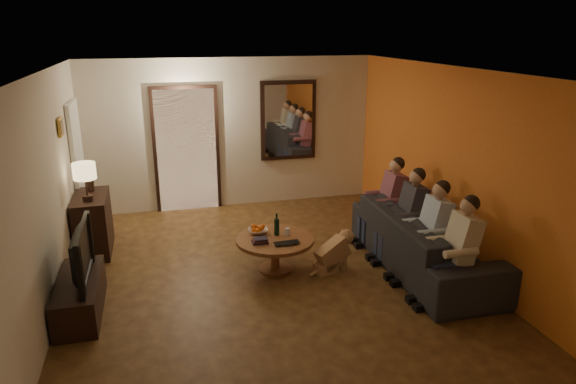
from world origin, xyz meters
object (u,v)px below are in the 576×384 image
object	(u,v)px
person_a	(456,255)
person_c	(407,219)
tv_stand	(80,296)
laptop	(288,245)
table_lamp	(86,182)
person_b	(430,235)
dog	(333,251)
bowl	(258,231)
dresser	(93,224)
sofa	(423,241)
wine_bottle	(277,224)
tv	(74,254)
person_d	(388,204)
coffee_table	(275,254)

from	to	relation	value
person_a	person_c	size ratio (longest dim) A/B	1.00
person_a	person_c	distance (m)	1.20
tv_stand	laptop	world-z (taller)	laptop
table_lamp	person_b	bearing A→B (deg)	-22.83
dog	bowl	world-z (taller)	dog
bowl	laptop	size ratio (longest dim) A/B	0.79
dresser	person_c	size ratio (longest dim) A/B	0.78
dog	tv_stand	bearing A→B (deg)	166.93
sofa	wine_bottle	distance (m)	1.95
dresser	person_a	world-z (taller)	person_a
table_lamp	tv	distance (m)	1.56
person_b	person_d	xyz separation A→B (m)	(0.00, 1.20, 0.00)
person_a	person_b	distance (m)	0.60
dresser	tv_stand	bearing A→B (deg)	-90.00
dresser	person_d	size ratio (longest dim) A/B	0.78
table_lamp	person_c	size ratio (longest dim) A/B	0.45
dresser	table_lamp	bearing A→B (deg)	-90.00
wine_bottle	laptop	size ratio (longest dim) A/B	0.94
bowl	wine_bottle	size ratio (longest dim) A/B	0.84
sofa	bowl	distance (m)	2.20
dresser	wine_bottle	bearing A→B (deg)	-25.27
laptop	person_d	bearing A→B (deg)	21.60
laptop	tv_stand	bearing A→B (deg)	-176.75
tv	person_c	xyz separation A→B (m)	(4.17, 0.36, -0.12)
table_lamp	wine_bottle	distance (m)	2.62
person_c	dresser	bearing A→B (deg)	161.74
person_d	laptop	distance (m)	1.87
table_lamp	wine_bottle	size ratio (longest dim) A/B	1.74
dresser	table_lamp	xyz separation A→B (m)	(0.00, -0.22, 0.69)
tv_stand	wine_bottle	world-z (taller)	wine_bottle
dog	person_c	bearing A→B (deg)	-13.02
tv	person_d	xyz separation A→B (m)	(4.17, 0.96, -0.12)
person_b	person_d	size ratio (longest dim) A/B	1.00
sofa	coffee_table	distance (m)	1.97
dresser	laptop	distance (m)	2.89
coffee_table	person_d	bearing A→B (deg)	14.28
table_lamp	dresser	bearing A→B (deg)	90.00
tv	laptop	size ratio (longest dim) A/B	3.24
dresser	sofa	bearing A→B (deg)	-21.43
person_b	coffee_table	size ratio (longest dim) A/B	1.18
person_c	wine_bottle	xyz separation A→B (m)	(-1.76, 0.24, 0.01)
dresser	person_d	world-z (taller)	person_d
tv	person_b	xyz separation A→B (m)	(4.17, -0.24, -0.12)
person_a	coffee_table	distance (m)	2.28
laptop	person_b	bearing A→B (deg)	-16.82
table_lamp	laptop	world-z (taller)	table_lamp
table_lamp	tv	size ratio (longest dim) A/B	0.51
sofa	dog	bearing A→B (deg)	81.47
table_lamp	sofa	xyz separation A→B (m)	(4.27, -1.46, -0.72)
table_lamp	person_b	size ratio (longest dim) A/B	0.45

